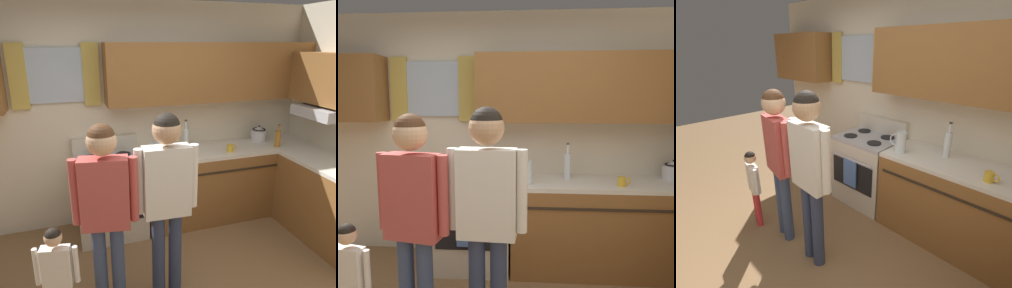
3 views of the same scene
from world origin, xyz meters
TOP-DOWN VIEW (x-y plane):
  - back_wall_unit at (0.08, 1.82)m, footprint 4.60×0.42m
  - kitchen_counter_run at (1.49, 1.18)m, footprint 2.21×1.95m
  - stove_oven at (-0.30, 1.54)m, footprint 0.75×0.67m
  - bottle_oil_amber at (1.76, 1.36)m, footprint 0.06×0.06m
  - bottle_tall_clear at (0.64, 1.63)m, footprint 0.07×0.07m
  - mug_mustard_yellow at (1.11, 1.37)m, footprint 0.12×0.08m
  - stovetop_kettle at (1.68, 1.66)m, footprint 0.27×0.20m
  - water_pitcher at (0.22, 1.41)m, footprint 0.19×0.11m
  - adult_holding_child at (-0.49, 0.37)m, footprint 0.49×0.22m
  - adult_in_plaid at (-0.01, 0.37)m, footprint 0.51×0.22m
  - small_child at (-0.88, 0.24)m, footprint 0.31×0.13m

SIDE VIEW (x-z plane):
  - kitchen_counter_run at x=1.49m, z-range 0.00..0.90m
  - stove_oven at x=-0.30m, z-range -0.08..1.02m
  - small_child at x=-0.88m, z-range 0.12..1.04m
  - mug_mustard_yellow at x=1.11m, z-range 0.90..0.99m
  - stovetop_kettle at x=1.68m, z-range 0.89..1.10m
  - bottle_oil_amber at x=1.76m, z-range 0.87..1.15m
  - water_pitcher at x=0.22m, z-range 0.90..1.12m
  - adult_holding_child at x=-0.49m, z-range 0.21..1.82m
  - adult_in_plaid at x=-0.01m, z-range 0.21..1.86m
  - bottle_tall_clear at x=0.64m, z-range 0.86..1.22m
  - back_wall_unit at x=0.08m, z-range 0.20..2.80m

